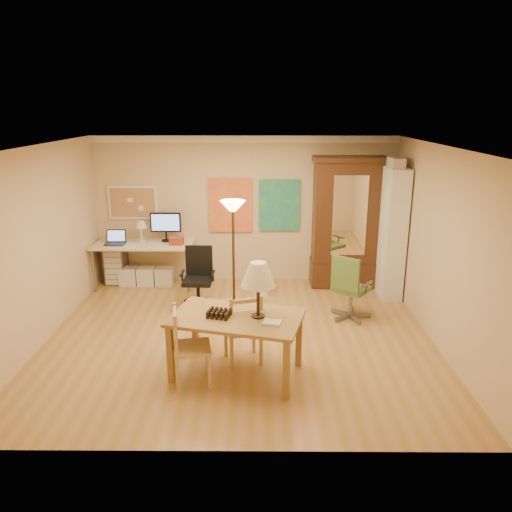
{
  "coord_description": "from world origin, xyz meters",
  "views": [
    {
      "loc": [
        0.29,
        -6.57,
        3.2
      ],
      "look_at": [
        0.23,
        0.3,
        1.13
      ],
      "focal_mm": 35.0,
      "sensor_mm": 36.0,
      "label": 1
    }
  ],
  "objects_px": {
    "computer_desk": "(147,260)",
    "armoire": "(346,231)",
    "office_chair_black": "(199,292)",
    "dining_table": "(244,305)",
    "office_chair_green": "(349,302)",
    "bookshelf": "(391,232)"
  },
  "relations": [
    {
      "from": "computer_desk",
      "to": "armoire",
      "type": "distance_m",
      "value": 3.68
    },
    {
      "from": "computer_desk",
      "to": "office_chair_black",
      "type": "xyz_separation_m",
      "value": [
        1.07,
        -1.04,
        -0.22
      ]
    },
    {
      "from": "computer_desk",
      "to": "armoire",
      "type": "bearing_deg",
      "value": 1.23
    },
    {
      "from": "dining_table",
      "to": "office_chair_green",
      "type": "height_order",
      "value": "dining_table"
    },
    {
      "from": "computer_desk",
      "to": "armoire",
      "type": "xyz_separation_m",
      "value": [
        3.64,
        0.08,
        0.53
      ]
    },
    {
      "from": "dining_table",
      "to": "office_chair_green",
      "type": "xyz_separation_m",
      "value": [
        1.59,
        1.71,
        -0.65
      ]
    },
    {
      "from": "dining_table",
      "to": "office_chair_green",
      "type": "relative_size",
      "value": 1.66
    },
    {
      "from": "dining_table",
      "to": "armoire",
      "type": "height_order",
      "value": "armoire"
    },
    {
      "from": "computer_desk",
      "to": "office_chair_green",
      "type": "distance_m",
      "value": 3.79
    },
    {
      "from": "armoire",
      "to": "bookshelf",
      "type": "distance_m",
      "value": 0.82
    },
    {
      "from": "bookshelf",
      "to": "computer_desk",
      "type": "bearing_deg",
      "value": 175.23
    },
    {
      "from": "office_chair_green",
      "to": "armoire",
      "type": "relative_size",
      "value": 0.44
    },
    {
      "from": "dining_table",
      "to": "bookshelf",
      "type": "xyz_separation_m",
      "value": [
        2.44,
        2.84,
        0.19
      ]
    },
    {
      "from": "office_chair_green",
      "to": "dining_table",
      "type": "bearing_deg",
      "value": -132.87
    },
    {
      "from": "dining_table",
      "to": "computer_desk",
      "type": "xyz_separation_m",
      "value": [
        -1.89,
        3.2,
        -0.43
      ]
    },
    {
      "from": "computer_desk",
      "to": "bookshelf",
      "type": "bearing_deg",
      "value": -4.77
    },
    {
      "from": "dining_table",
      "to": "armoire",
      "type": "xyz_separation_m",
      "value": [
        1.75,
        3.28,
        0.1
      ]
    },
    {
      "from": "bookshelf",
      "to": "dining_table",
      "type": "bearing_deg",
      "value": -130.7
    },
    {
      "from": "office_chair_black",
      "to": "armoire",
      "type": "xyz_separation_m",
      "value": [
        2.58,
        1.12,
        0.76
      ]
    },
    {
      "from": "dining_table",
      "to": "office_chair_black",
      "type": "bearing_deg",
      "value": 110.85
    },
    {
      "from": "computer_desk",
      "to": "armoire",
      "type": "height_order",
      "value": "armoire"
    },
    {
      "from": "computer_desk",
      "to": "bookshelf",
      "type": "distance_m",
      "value": 4.39
    }
  ]
}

